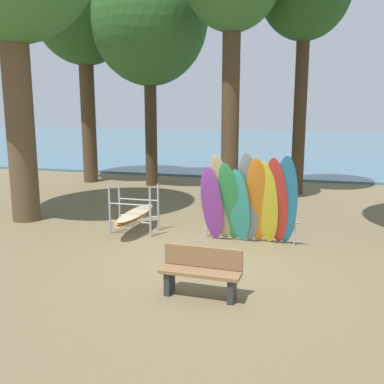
# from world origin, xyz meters

# --- Properties ---
(ground_plane) EXTENTS (80.00, 80.00, 0.00)m
(ground_plane) POSITION_xyz_m (0.00, 0.00, 0.00)
(ground_plane) COLOR brown
(lake_water) EXTENTS (80.00, 36.00, 0.10)m
(lake_water) POSITION_xyz_m (0.00, 28.58, 0.05)
(lake_water) COLOR #477084
(lake_water) RESTS_ON ground
(tree_mid_behind) EXTENTS (4.58, 4.58, 9.25)m
(tree_mid_behind) POSITION_xyz_m (-4.11, 8.14, 6.57)
(tree_mid_behind) COLOR #42301E
(tree_mid_behind) RESTS_ON ground
(tree_far_right_back) EXTENTS (4.26, 4.26, 9.74)m
(tree_far_right_back) POSITION_xyz_m (-6.95, 8.26, 7.18)
(tree_far_right_back) COLOR #4C3823
(tree_far_right_back) RESTS_ON ground
(leaning_board_pile) EXTENTS (2.32, 1.00, 2.25)m
(leaning_board_pile) POSITION_xyz_m (0.84, 1.19, 1.04)
(leaning_board_pile) COLOR purple
(leaning_board_pile) RESTS_ON ground
(board_storage_rack) EXTENTS (1.15, 2.11, 1.25)m
(board_storage_rack) POSITION_xyz_m (-2.16, 1.53, 0.47)
(board_storage_rack) COLOR #9EA0A5
(board_storage_rack) RESTS_ON ground
(park_bench) EXTENTS (1.42, 0.47, 0.85)m
(park_bench) POSITION_xyz_m (0.45, -1.85, 0.45)
(park_bench) COLOR #2D2D33
(park_bench) RESTS_ON ground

